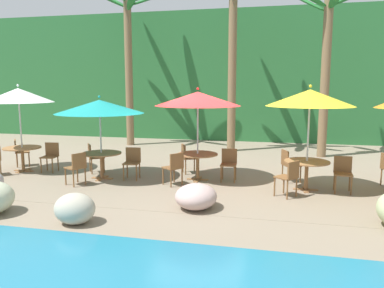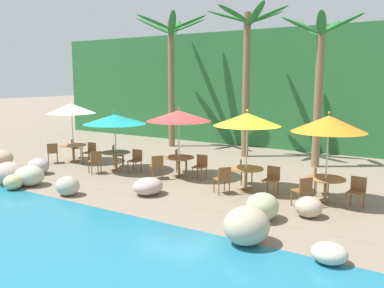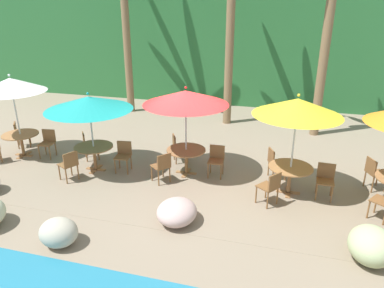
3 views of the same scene
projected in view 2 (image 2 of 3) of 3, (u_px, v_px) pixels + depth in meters
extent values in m
plane|color=gray|center=(178.00, 178.00, 14.75)|extent=(120.00, 120.00, 0.00)
cube|color=gray|center=(178.00, 178.00, 14.75)|extent=(18.00, 5.20, 0.01)
cube|color=#286633|center=(273.00, 89.00, 21.78)|extent=(28.00, 2.40, 6.00)
ellipsoid|color=#C1C385|center=(13.00, 182.00, 13.22)|extent=(0.60, 0.59, 0.49)
ellipsoid|color=#B5A192|center=(9.00, 173.00, 13.94)|extent=(1.07, 1.01, 0.75)
ellipsoid|color=#B1A4AC|center=(38.00, 166.00, 15.37)|extent=(0.88, 0.71, 0.60)
ellipsoid|color=#BCA88E|center=(309.00, 207.00, 10.59)|extent=(0.71, 0.71, 0.54)
ellipsoid|color=#CCAD97|center=(3.00, 161.00, 16.78)|extent=(0.70, 0.58, 0.43)
ellipsoid|color=#B0A994|center=(68.00, 186.00, 12.56)|extent=(0.78, 0.68, 0.59)
ellipsoid|color=beige|center=(29.00, 176.00, 13.69)|extent=(1.01, 0.94, 0.68)
ellipsoid|color=#BD9E98|center=(148.00, 186.00, 12.65)|extent=(0.88, 0.99, 0.53)
ellipsoid|color=#AEC692|center=(19.00, 175.00, 14.44)|extent=(0.61, 0.63, 0.35)
ellipsoid|color=tan|center=(247.00, 226.00, 8.84)|extent=(0.99, 1.07, 0.83)
ellipsoid|color=beige|center=(329.00, 253.00, 7.94)|extent=(0.71, 0.64, 0.41)
ellipsoid|color=#ACBA86|center=(262.00, 207.00, 10.36)|extent=(0.82, 0.96, 0.70)
cylinder|color=silver|center=(73.00, 134.00, 17.49)|extent=(0.04, 0.04, 2.40)
cone|color=white|center=(71.00, 108.00, 17.32)|extent=(2.02, 2.02, 0.42)
sphere|color=white|center=(71.00, 102.00, 17.27)|extent=(0.07, 0.07, 0.07)
cube|color=olive|center=(74.00, 161.00, 17.68)|extent=(0.60, 0.12, 0.03)
cube|color=olive|center=(74.00, 161.00, 17.68)|extent=(0.12, 0.60, 0.03)
cylinder|color=olive|center=(74.00, 153.00, 17.62)|extent=(0.09, 0.09, 0.71)
cylinder|color=olive|center=(73.00, 145.00, 17.57)|extent=(1.10, 1.10, 0.03)
cylinder|color=brown|center=(90.00, 159.00, 17.04)|extent=(0.04, 0.04, 0.45)
cylinder|color=brown|center=(83.00, 159.00, 17.19)|extent=(0.04, 0.04, 0.45)
cylinder|color=brown|center=(95.00, 158.00, 17.35)|extent=(0.04, 0.04, 0.45)
cylinder|color=brown|center=(89.00, 157.00, 17.51)|extent=(0.04, 0.04, 0.45)
cube|color=brown|center=(89.00, 153.00, 17.24)|extent=(0.46, 0.46, 0.03)
cube|color=brown|center=(92.00, 147.00, 17.38)|extent=(0.42, 0.08, 0.42)
cylinder|color=brown|center=(82.00, 152.00, 18.67)|extent=(0.04, 0.04, 0.45)
cylinder|color=brown|center=(81.00, 154.00, 18.32)|extent=(0.04, 0.04, 0.45)
cylinder|color=brown|center=(74.00, 152.00, 18.65)|extent=(0.04, 0.04, 0.45)
cylinder|color=brown|center=(73.00, 154.00, 18.29)|extent=(0.04, 0.04, 0.45)
cube|color=brown|center=(77.00, 148.00, 18.45)|extent=(0.59, 0.59, 0.03)
cube|color=brown|center=(73.00, 144.00, 18.40)|extent=(0.28, 0.36, 0.42)
cylinder|color=brown|center=(48.00, 157.00, 17.47)|extent=(0.04, 0.04, 0.45)
cylinder|color=brown|center=(57.00, 157.00, 17.59)|extent=(0.04, 0.04, 0.45)
cylinder|color=brown|center=(48.00, 159.00, 17.14)|extent=(0.04, 0.04, 0.45)
cylinder|color=brown|center=(57.00, 158.00, 17.26)|extent=(0.04, 0.04, 0.45)
cube|color=brown|center=(53.00, 152.00, 17.32)|extent=(0.59, 0.59, 0.03)
cube|color=brown|center=(52.00, 148.00, 17.11)|extent=(0.29, 0.35, 0.42)
cylinder|color=silver|center=(116.00, 144.00, 15.79)|extent=(0.04, 0.04, 2.11)
cone|color=teal|center=(115.00, 119.00, 15.64)|extent=(2.40, 2.40, 0.37)
sphere|color=teal|center=(115.00, 112.00, 15.59)|extent=(0.07, 0.07, 0.07)
cube|color=olive|center=(116.00, 170.00, 15.95)|extent=(0.60, 0.12, 0.03)
cube|color=olive|center=(116.00, 170.00, 15.95)|extent=(0.12, 0.60, 0.03)
cylinder|color=olive|center=(116.00, 161.00, 15.90)|extent=(0.09, 0.09, 0.71)
cylinder|color=olive|center=(116.00, 152.00, 15.84)|extent=(1.10, 1.10, 0.03)
cylinder|color=brown|center=(136.00, 168.00, 15.32)|extent=(0.04, 0.04, 0.45)
cylinder|color=brown|center=(128.00, 168.00, 15.47)|extent=(0.04, 0.04, 0.45)
cylinder|color=brown|center=(141.00, 167.00, 15.64)|extent=(0.04, 0.04, 0.45)
cylinder|color=brown|center=(133.00, 166.00, 15.79)|extent=(0.04, 0.04, 0.45)
cube|color=brown|center=(134.00, 161.00, 15.52)|extent=(0.47, 0.47, 0.03)
cube|color=brown|center=(137.00, 155.00, 15.66)|extent=(0.42, 0.08, 0.42)
cylinder|color=brown|center=(123.00, 160.00, 16.94)|extent=(0.04, 0.04, 0.45)
cylinder|color=brown|center=(123.00, 162.00, 16.59)|extent=(0.04, 0.04, 0.45)
cylinder|color=brown|center=(115.00, 160.00, 16.92)|extent=(0.04, 0.04, 0.45)
cylinder|color=brown|center=(114.00, 162.00, 16.57)|extent=(0.04, 0.04, 0.45)
cube|color=brown|center=(118.00, 155.00, 16.72)|extent=(0.59, 0.59, 0.03)
cube|color=brown|center=(113.00, 150.00, 16.68)|extent=(0.28, 0.36, 0.42)
cylinder|color=brown|center=(89.00, 167.00, 15.55)|extent=(0.04, 0.04, 0.45)
cylinder|color=brown|center=(98.00, 166.00, 15.73)|extent=(0.04, 0.04, 0.45)
cylinder|color=brown|center=(92.00, 169.00, 15.24)|extent=(0.04, 0.04, 0.45)
cylinder|color=brown|center=(101.00, 168.00, 15.43)|extent=(0.04, 0.04, 0.45)
cube|color=brown|center=(95.00, 161.00, 15.45)|extent=(0.56, 0.56, 0.03)
cube|color=brown|center=(96.00, 157.00, 15.25)|extent=(0.22, 0.39, 0.42)
cylinder|color=silver|center=(179.00, 145.00, 14.77)|extent=(0.04, 0.04, 2.33)
cone|color=red|center=(179.00, 116.00, 14.61)|extent=(2.32, 2.32, 0.37)
sphere|color=red|center=(179.00, 108.00, 14.56)|extent=(0.07, 0.07, 0.07)
cube|color=olive|center=(179.00, 176.00, 14.96)|extent=(0.60, 0.12, 0.03)
cube|color=olive|center=(179.00, 176.00, 14.96)|extent=(0.12, 0.60, 0.03)
cylinder|color=olive|center=(179.00, 167.00, 14.90)|extent=(0.09, 0.09, 0.71)
cylinder|color=olive|center=(179.00, 157.00, 14.84)|extent=(1.10, 1.10, 0.03)
cylinder|color=brown|center=(201.00, 175.00, 14.25)|extent=(0.04, 0.04, 0.45)
cylinder|color=brown|center=(192.00, 174.00, 14.43)|extent=(0.04, 0.04, 0.45)
cylinder|color=brown|center=(206.00, 173.00, 14.56)|extent=(0.04, 0.04, 0.45)
cylinder|color=brown|center=(197.00, 172.00, 14.74)|extent=(0.04, 0.04, 0.45)
cube|color=brown|center=(199.00, 167.00, 14.46)|extent=(0.43, 0.43, 0.03)
cube|color=brown|center=(202.00, 161.00, 14.60)|extent=(0.42, 0.05, 0.42)
cylinder|color=brown|center=(187.00, 165.00, 15.92)|extent=(0.04, 0.04, 0.45)
cylinder|color=brown|center=(186.00, 167.00, 15.57)|extent=(0.04, 0.04, 0.45)
cylinder|color=brown|center=(178.00, 165.00, 15.95)|extent=(0.04, 0.04, 0.45)
cylinder|color=brown|center=(176.00, 167.00, 15.60)|extent=(0.04, 0.04, 0.45)
cube|color=brown|center=(182.00, 160.00, 15.72)|extent=(0.57, 0.57, 0.03)
cube|color=brown|center=(176.00, 155.00, 15.71)|extent=(0.23, 0.39, 0.42)
cylinder|color=brown|center=(150.00, 172.00, 14.76)|extent=(0.04, 0.04, 0.45)
cylinder|color=brown|center=(160.00, 171.00, 14.87)|extent=(0.04, 0.04, 0.45)
cylinder|color=brown|center=(153.00, 174.00, 14.42)|extent=(0.04, 0.04, 0.45)
cylinder|color=brown|center=(162.00, 173.00, 14.54)|extent=(0.04, 0.04, 0.45)
cube|color=brown|center=(156.00, 166.00, 14.61)|extent=(0.59, 0.59, 0.03)
cube|color=brown|center=(158.00, 162.00, 14.39)|extent=(0.29, 0.35, 0.42)
cylinder|color=silver|center=(246.00, 154.00, 12.93)|extent=(0.04, 0.04, 2.39)
cone|color=yellow|center=(247.00, 119.00, 12.76)|extent=(2.12, 2.12, 0.40)
sphere|color=yellow|center=(247.00, 110.00, 12.71)|extent=(0.07, 0.07, 0.07)
cube|color=olive|center=(246.00, 190.00, 13.12)|extent=(0.60, 0.12, 0.03)
cube|color=olive|center=(246.00, 190.00, 13.12)|extent=(0.12, 0.60, 0.03)
cylinder|color=olive|center=(246.00, 179.00, 13.06)|extent=(0.09, 0.09, 0.71)
cylinder|color=olive|center=(246.00, 169.00, 13.01)|extent=(1.10, 1.10, 0.03)
cylinder|color=brown|center=(273.00, 190.00, 12.35)|extent=(0.04, 0.04, 0.45)
cylinder|color=brown|center=(263.00, 188.00, 12.56)|extent=(0.04, 0.04, 0.45)
cylinder|color=brown|center=(278.00, 188.00, 12.64)|extent=(0.04, 0.04, 0.45)
cylinder|color=brown|center=(268.00, 186.00, 12.84)|extent=(0.04, 0.04, 0.45)
cube|color=brown|center=(271.00, 180.00, 12.56)|extent=(0.44, 0.44, 0.03)
cube|color=brown|center=(274.00, 173.00, 12.69)|extent=(0.42, 0.06, 0.42)
cylinder|color=brown|center=(252.00, 177.00, 14.06)|extent=(0.04, 0.04, 0.45)
cylinder|color=brown|center=(252.00, 179.00, 13.71)|extent=(0.04, 0.04, 0.45)
cylinder|color=brown|center=(241.00, 176.00, 14.12)|extent=(0.04, 0.04, 0.45)
cylinder|color=brown|center=(241.00, 179.00, 13.77)|extent=(0.04, 0.04, 0.45)
cube|color=brown|center=(247.00, 171.00, 13.88)|extent=(0.55, 0.55, 0.03)
cube|color=brown|center=(241.00, 165.00, 13.88)|extent=(0.20, 0.40, 0.42)
cylinder|color=brown|center=(214.00, 185.00, 12.88)|extent=(0.04, 0.04, 0.45)
cylinder|color=brown|center=(224.00, 184.00, 13.01)|extent=(0.04, 0.04, 0.45)
cylinder|color=brown|center=(219.00, 188.00, 12.55)|extent=(0.04, 0.04, 0.45)
cylinder|color=brown|center=(229.00, 187.00, 12.68)|extent=(0.04, 0.04, 0.45)
cube|color=brown|center=(222.00, 179.00, 12.74)|extent=(0.59, 0.59, 0.03)
cube|color=brown|center=(225.00, 174.00, 12.53)|extent=(0.28, 0.36, 0.42)
cylinder|color=silver|center=(327.00, 162.00, 11.62)|extent=(0.04, 0.04, 2.40)
cone|color=orange|center=(329.00, 124.00, 11.45)|extent=(2.08, 2.08, 0.46)
sphere|color=orange|center=(329.00, 113.00, 11.40)|extent=(0.07, 0.07, 0.07)
cube|color=olive|center=(325.00, 203.00, 11.81)|extent=(0.60, 0.12, 0.03)
cube|color=olive|center=(325.00, 203.00, 11.81)|extent=(0.12, 0.60, 0.03)
cylinder|color=olive|center=(325.00, 191.00, 11.76)|extent=(0.09, 0.09, 0.71)
cylinder|color=olive|center=(326.00, 179.00, 11.70)|extent=(1.10, 1.10, 0.03)
cylinder|color=brown|center=(360.00, 204.00, 11.01)|extent=(0.04, 0.04, 0.45)
cylinder|color=brown|center=(346.00, 201.00, 11.23)|extent=(0.04, 0.04, 0.45)
cylinder|color=brown|center=(364.00, 201.00, 11.28)|extent=(0.04, 0.04, 0.45)
cylinder|color=brown|center=(351.00, 198.00, 11.50)|extent=(0.04, 0.04, 0.45)
cube|color=brown|center=(356.00, 193.00, 11.22)|extent=(0.46, 0.46, 0.03)
cube|color=brown|center=(359.00, 184.00, 11.34)|extent=(0.42, 0.08, 0.42)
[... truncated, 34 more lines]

